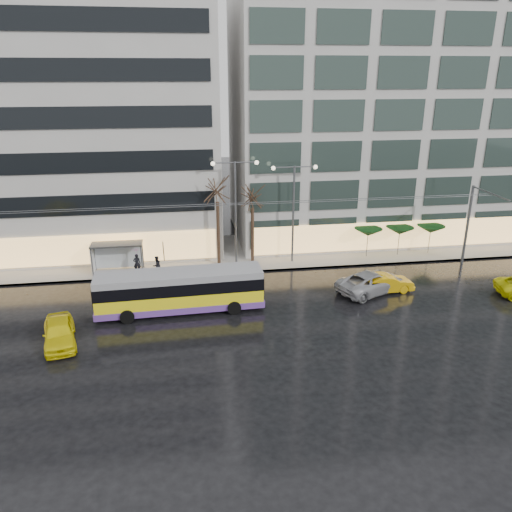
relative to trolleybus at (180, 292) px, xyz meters
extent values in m
plane|color=black|center=(2.89, -2.59, -1.46)|extent=(140.00, 140.00, 0.00)
cube|color=gray|center=(4.89, 11.41, -1.39)|extent=(80.00, 10.00, 0.15)
cube|color=slate|center=(4.89, 6.46, -1.39)|extent=(80.00, 0.10, 0.15)
cube|color=#A8A5A1|center=(-13.11, 16.41, 9.69)|extent=(34.00, 14.00, 22.00)
cube|color=#A8A5A1|center=(21.89, 16.41, 11.19)|extent=(32.00, 14.00, 25.00)
cube|color=yellow|center=(0.00, 0.00, -0.45)|extent=(11.62, 2.83, 1.44)
cube|color=#663C96|center=(0.00, 0.00, -0.93)|extent=(11.66, 2.87, 0.48)
cube|color=black|center=(0.00, 0.00, 0.61)|extent=(11.64, 2.85, 0.87)
cube|color=gray|center=(0.00, 0.00, 1.28)|extent=(11.62, 2.83, 0.48)
cube|color=black|center=(5.79, 0.22, 0.46)|extent=(0.14, 2.21, 1.25)
cube|color=black|center=(-5.79, -0.22, 0.46)|extent=(0.14, 2.21, 1.25)
cylinder|color=black|center=(3.61, 1.34, -0.98)|extent=(0.97, 0.37, 0.96)
cylinder|color=black|center=(3.70, -1.06, -0.98)|extent=(0.97, 0.37, 0.96)
cylinder|color=black|center=(-3.70, 1.06, -0.98)|extent=(0.97, 0.37, 0.96)
cylinder|color=black|center=(-3.61, -1.34, -0.98)|extent=(0.97, 0.37, 0.96)
cylinder|color=#595B60|center=(-0.99, 0.88, 2.67)|extent=(0.19, 3.58, 2.53)
cylinder|color=#595B60|center=(-1.01, 1.36, 2.67)|extent=(0.19, 3.58, 2.53)
cylinder|color=#595B60|center=(24.89, 5.91, 2.04)|extent=(0.24, 0.24, 7.00)
cube|color=#595B60|center=(24.89, 3.41, 5.44)|extent=(0.10, 5.00, 0.10)
cylinder|color=#595B60|center=(3.89, 3.16, 5.34)|extent=(42.00, 0.04, 0.04)
cylinder|color=#595B60|center=(3.89, 3.66, 5.34)|extent=(42.00, 0.04, 0.04)
cube|color=#595B60|center=(-5.11, 7.91, 1.14)|extent=(4.20, 1.60, 0.12)
cube|color=silver|center=(-5.11, 8.61, -0.11)|extent=(4.00, 0.05, 2.20)
cube|color=white|center=(-7.16, 7.91, -0.11)|extent=(0.10, 1.40, 2.20)
cylinder|color=#595B60|center=(-7.11, 7.21, -0.11)|extent=(0.10, 0.10, 2.40)
cylinder|color=#595B60|center=(-7.11, 8.61, -0.11)|extent=(0.10, 0.10, 2.40)
cylinder|color=#595B60|center=(-3.11, 7.21, -0.11)|extent=(0.10, 0.10, 2.40)
cylinder|color=#595B60|center=(-3.11, 8.61, -0.11)|extent=(0.10, 0.10, 2.40)
cylinder|color=#595B60|center=(4.89, 8.21, 3.19)|extent=(0.18, 0.18, 9.00)
cylinder|color=#595B60|center=(3.99, 8.21, 7.59)|extent=(1.80, 0.10, 0.10)
cylinder|color=#595B60|center=(5.79, 8.21, 7.59)|extent=(1.80, 0.10, 0.10)
sphere|color=#FFF2CC|center=(3.09, 8.21, 7.54)|extent=(0.36, 0.36, 0.36)
sphere|color=#FFF2CC|center=(6.69, 8.21, 7.54)|extent=(0.36, 0.36, 0.36)
cylinder|color=#595B60|center=(9.89, 8.21, 2.94)|extent=(0.18, 0.18, 8.50)
cylinder|color=#595B60|center=(8.99, 8.21, 7.09)|extent=(1.80, 0.10, 0.10)
cylinder|color=#595B60|center=(10.79, 8.21, 7.09)|extent=(1.80, 0.10, 0.10)
sphere|color=#FFF2CC|center=(8.09, 8.21, 7.04)|extent=(0.36, 0.36, 0.36)
sphere|color=#FFF2CC|center=(11.69, 8.21, 7.04)|extent=(0.36, 0.36, 0.36)
cylinder|color=black|center=(3.39, 8.41, 1.49)|extent=(0.28, 0.28, 5.60)
cylinder|color=black|center=(6.39, 8.61, 1.14)|extent=(0.28, 0.28, 4.90)
cylinder|color=#595B60|center=(16.89, 8.41, -0.21)|extent=(0.06, 0.06, 2.20)
cone|color=#0E3510|center=(16.89, 8.41, 0.99)|extent=(2.50, 2.50, 0.70)
cylinder|color=#595B60|center=(19.89, 8.41, -0.21)|extent=(0.06, 0.06, 2.20)
cone|color=#0E3510|center=(19.89, 8.41, 0.99)|extent=(2.50, 2.50, 0.70)
cylinder|color=#595B60|center=(22.89, 8.41, -0.21)|extent=(0.06, 0.06, 2.20)
cone|color=#0E3510|center=(22.89, 8.41, 0.99)|extent=(2.50, 2.50, 0.70)
imported|color=yellow|center=(-7.52, -3.49, -0.67)|extent=(2.85, 4.94, 1.58)
imported|color=#D09B0A|center=(15.62, 0.98, -0.74)|extent=(4.47, 1.84, 1.44)
imported|color=#9C9CA0|center=(14.61, 1.15, -0.65)|extent=(6.44, 4.80, 1.63)
imported|color=black|center=(-3.54, 7.38, -0.47)|extent=(0.62, 0.41, 1.68)
imported|color=#FF54CA|center=(-3.54, 7.38, 0.44)|extent=(0.97, 0.99, 0.88)
imported|color=black|center=(-1.91, 6.83, -0.51)|extent=(0.98, 0.97, 1.59)
imported|color=black|center=(-7.18, 9.25, -0.52)|extent=(1.07, 0.67, 1.58)
imported|color=black|center=(-7.18, 9.25, 0.44)|extent=(0.89, 0.89, 0.72)
camera|label=1|loc=(0.55, -32.43, 14.58)|focal=35.00mm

